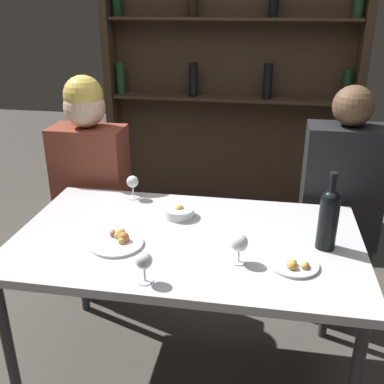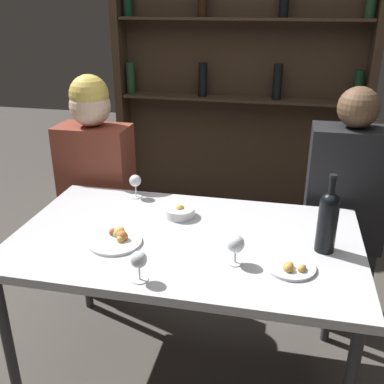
% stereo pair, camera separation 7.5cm
% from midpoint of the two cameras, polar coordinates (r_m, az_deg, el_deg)
% --- Properties ---
extents(ground_plane, '(10.00, 10.00, 0.00)m').
position_cam_midpoint_polar(ground_plane, '(2.33, -1.57, -21.66)').
color(ground_plane, '#47423D').
extents(dining_table, '(1.44, 0.85, 0.73)m').
position_cam_midpoint_polar(dining_table, '(1.91, -1.79, -7.23)').
color(dining_table, silver).
rests_on(dining_table, ground_plane).
extents(wine_rack_wall, '(1.92, 0.21, 2.34)m').
position_cam_midpoint_polar(wine_rack_wall, '(3.51, 4.35, 15.92)').
color(wine_rack_wall, '#38281C').
rests_on(wine_rack_wall, ground_plane).
extents(wine_bottle, '(0.08, 0.08, 0.32)m').
position_cam_midpoint_polar(wine_bottle, '(1.81, 15.83, -3.00)').
color(wine_bottle, black).
rests_on(wine_bottle, dining_table).
extents(wine_glass_0, '(0.06, 0.06, 0.11)m').
position_cam_midpoint_polar(wine_glass_0, '(1.58, -7.50, -8.83)').
color(wine_glass_0, silver).
rests_on(wine_glass_0, dining_table).
extents(wine_glass_1, '(0.06, 0.06, 0.12)m').
position_cam_midpoint_polar(wine_glass_1, '(2.23, -8.51, 1.16)').
color(wine_glass_1, silver).
rests_on(wine_glass_1, dining_table).
extents(wine_glass_2, '(0.07, 0.07, 0.12)m').
position_cam_midpoint_polar(wine_glass_2, '(1.68, 4.72, -6.58)').
color(wine_glass_2, silver).
rests_on(wine_glass_2, dining_table).
extents(food_plate_0, '(0.22, 0.22, 0.05)m').
position_cam_midpoint_polar(food_plate_0, '(1.86, -10.54, -6.13)').
color(food_plate_0, white).
rests_on(food_plate_0, dining_table).
extents(food_plate_1, '(0.18, 0.18, 0.04)m').
position_cam_midpoint_polar(food_plate_1, '(1.71, 11.60, -9.05)').
color(food_plate_1, silver).
rests_on(food_plate_1, dining_table).
extents(snack_bowl, '(0.14, 0.14, 0.06)m').
position_cam_midpoint_polar(snack_bowl, '(2.04, -2.69, -2.57)').
color(snack_bowl, white).
rests_on(snack_bowl, dining_table).
extents(seated_person_left, '(0.40, 0.22, 1.29)m').
position_cam_midpoint_polar(seated_person_left, '(2.62, -13.34, 0.08)').
color(seated_person_left, '#26262B').
rests_on(seated_person_left, ground_plane).
extents(seated_person_right, '(0.39, 0.22, 1.28)m').
position_cam_midpoint_polar(seated_person_right, '(2.47, 17.20, -2.80)').
color(seated_person_right, '#26262B').
rests_on(seated_person_right, ground_plane).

